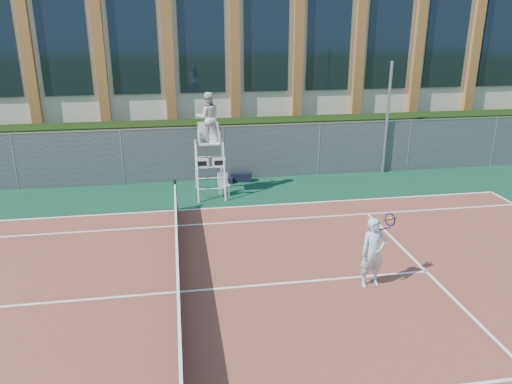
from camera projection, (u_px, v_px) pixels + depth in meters
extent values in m
plane|color=#233814|center=(179.00, 293.00, 12.07)|extent=(120.00, 120.00, 0.00)
cube|color=#0D3C27|center=(178.00, 273.00, 13.00)|extent=(36.00, 20.00, 0.01)
cube|color=brown|center=(179.00, 292.00, 12.06)|extent=(23.77, 10.97, 0.02)
cylinder|color=black|center=(175.00, 195.00, 17.10)|extent=(0.10, 0.10, 1.10)
cube|color=black|center=(178.00, 276.00, 11.91)|extent=(0.03, 11.00, 0.86)
cube|color=white|center=(177.00, 259.00, 11.76)|extent=(0.06, 11.20, 0.07)
cube|color=black|center=(174.00, 148.00, 21.02)|extent=(40.00, 1.40, 2.20)
cube|color=beige|center=(170.00, 62.00, 27.52)|extent=(44.00, 10.00, 8.00)
cylinder|color=#9EA0A5|center=(387.00, 119.00, 20.75)|extent=(0.12, 0.12, 4.67)
cylinder|color=white|center=(197.00, 174.00, 17.87)|extent=(0.06, 0.58, 2.11)
cylinder|color=white|center=(224.00, 173.00, 18.02)|extent=(0.06, 0.58, 2.11)
cylinder|color=white|center=(196.00, 166.00, 18.88)|extent=(0.06, 0.58, 2.11)
cylinder|color=white|center=(222.00, 164.00, 19.03)|extent=(0.06, 0.58, 2.11)
cube|color=white|center=(209.00, 143.00, 18.12)|extent=(0.76, 0.65, 0.06)
cube|color=white|center=(208.00, 131.00, 18.28)|extent=(0.76, 0.05, 0.65)
cube|color=white|center=(202.00, 163.00, 17.89)|extent=(0.48, 0.03, 0.37)
cube|color=white|center=(219.00, 163.00, 17.98)|extent=(0.48, 0.03, 0.37)
imported|color=silver|center=(208.00, 117.00, 17.87)|extent=(0.93, 0.76, 1.78)
cube|color=silver|center=(224.00, 185.00, 18.59)|extent=(0.44, 0.44, 0.04)
cube|color=silver|center=(223.00, 178.00, 18.67)|extent=(0.39, 0.10, 0.41)
cylinder|color=silver|center=(221.00, 192.00, 18.47)|extent=(0.03, 0.03, 0.39)
cylinder|color=silver|center=(229.00, 191.00, 18.56)|extent=(0.03, 0.03, 0.39)
cylinder|color=silver|center=(219.00, 189.00, 18.75)|extent=(0.03, 0.03, 0.39)
cylinder|color=silver|center=(227.00, 188.00, 18.84)|extent=(0.03, 0.03, 0.39)
cube|color=black|center=(241.00, 177.00, 20.26)|extent=(0.89, 0.47, 0.36)
cube|color=black|center=(226.00, 180.00, 20.07)|extent=(0.65, 0.41, 0.24)
imported|color=silver|center=(373.00, 253.00, 12.10)|extent=(0.68, 0.48, 1.77)
torus|color=#1C1654|center=(390.00, 219.00, 12.14)|extent=(0.38, 0.30, 0.30)
sphere|color=#CCE533|center=(391.00, 218.00, 12.34)|extent=(0.07, 0.07, 0.07)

